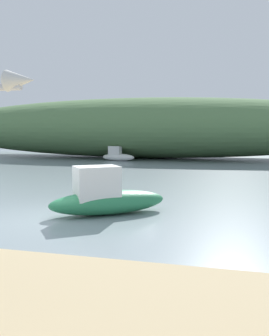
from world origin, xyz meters
TOP-DOWN VIEW (x-y plane):
  - ground_plane at (0.00, 0.00)m, footprint 120.00×120.00m
  - distant_hill at (-3.72, 26.48)m, footprint 46.98×10.81m
  - motorboat_west_reach at (-4.59, 21.89)m, footprint 3.10×1.21m
  - motorboat_far_right at (1.54, 1.14)m, footprint 3.86×3.33m

SIDE VIEW (x-z plane):
  - ground_plane at x=0.00m, z-range 0.00..0.00m
  - motorboat_west_reach at x=-4.59m, z-range -0.18..1.12m
  - motorboat_far_right at x=1.54m, z-range -0.22..1.37m
  - distant_hill at x=-3.72m, z-range 0.00..5.85m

